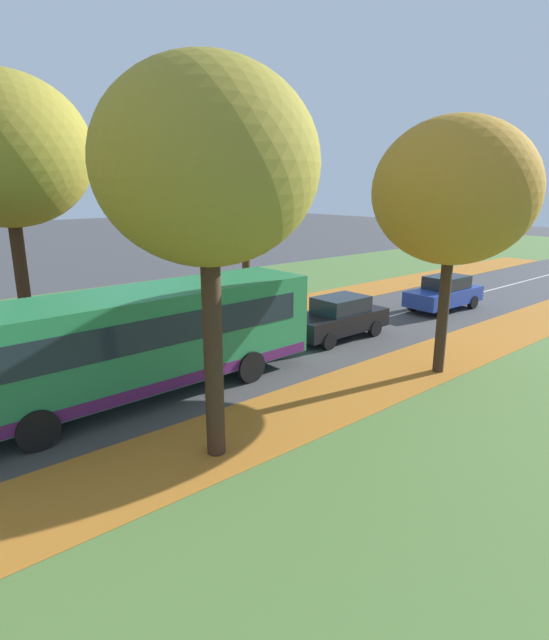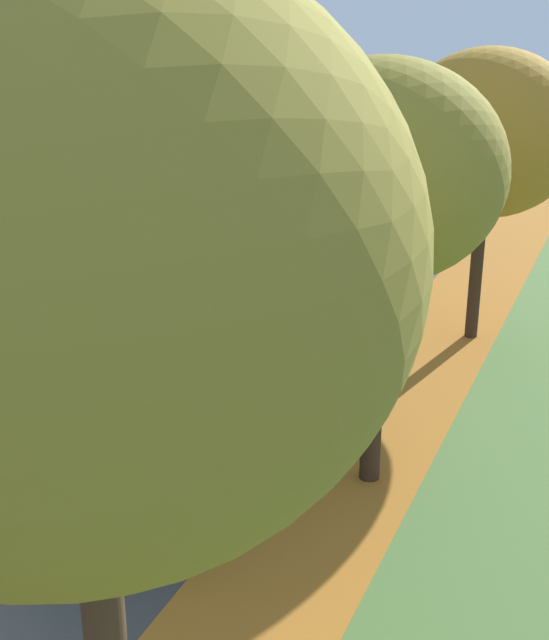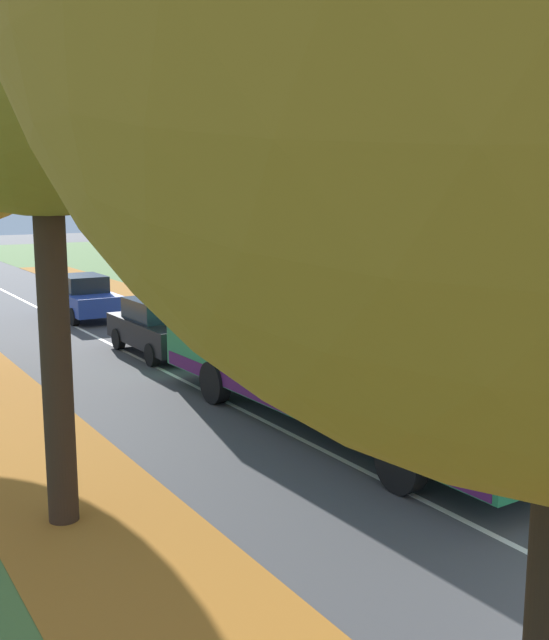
% 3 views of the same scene
% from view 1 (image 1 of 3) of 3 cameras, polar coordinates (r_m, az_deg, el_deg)
% --- Properties ---
extents(grass_verge_left, '(12.00, 90.00, 0.01)m').
position_cam_1_polar(grass_verge_left, '(29.12, -2.41, 3.69)').
color(grass_verge_left, '#517538').
rests_on(grass_verge_left, ground).
extents(leaf_litter_left, '(2.80, 60.00, 0.00)m').
position_cam_1_polar(leaf_litter_left, '(22.09, -7.42, -0.08)').
color(leaf_litter_left, '#B26B23').
rests_on(leaf_litter_left, grass_verge_left).
extents(leaf_litter_right, '(2.80, 60.00, 0.00)m').
position_cam_1_polar(leaf_litter_right, '(15.53, 11.48, -6.87)').
color(leaf_litter_right, '#B26B23').
rests_on(leaf_litter_right, grass_verge_right).
extents(road_centre_line, '(0.12, 80.00, 0.01)m').
position_cam_1_polar(road_centre_line, '(22.73, 11.94, 0.12)').
color(road_centre_line, silver).
rests_on(road_centre_line, ground).
extents(tree_left_near, '(5.40, 5.40, 9.26)m').
position_cam_1_polar(tree_left_near, '(18.87, -28.43, 16.59)').
color(tree_left_near, '#382619').
rests_on(tree_left_near, ground).
extents(tree_left_mid, '(6.33, 6.33, 9.51)m').
position_cam_1_polar(tree_left_mid, '(22.82, -3.42, 17.33)').
color(tree_left_mid, '#422D1E').
rests_on(tree_left_mid, ground).
extents(tree_right_near, '(4.35, 4.35, 8.09)m').
position_cam_1_polar(tree_right_near, '(10.03, -7.73, 17.02)').
color(tree_right_near, '#382619').
rests_on(tree_right_near, ground).
extents(tree_right_mid, '(4.74, 4.74, 7.71)m').
position_cam_1_polar(tree_right_mid, '(15.87, 19.82, 13.59)').
color(tree_right_mid, '#382619').
rests_on(tree_right_mid, ground).
extents(bus, '(2.86, 10.46, 2.98)m').
position_cam_1_polar(bus, '(14.20, -15.06, -1.95)').
color(bus, '#237A47').
rests_on(bus, ground).
extents(car_black_lead, '(1.79, 4.20, 1.62)m').
position_cam_1_polar(car_black_lead, '(19.46, 7.32, 0.29)').
color(car_black_lead, black).
rests_on(car_black_lead, ground).
extents(car_blue_following, '(1.83, 4.22, 1.62)m').
position_cam_1_polar(car_blue_following, '(25.11, 18.85, 2.94)').
color(car_blue_following, '#233D9E').
rests_on(car_blue_following, ground).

